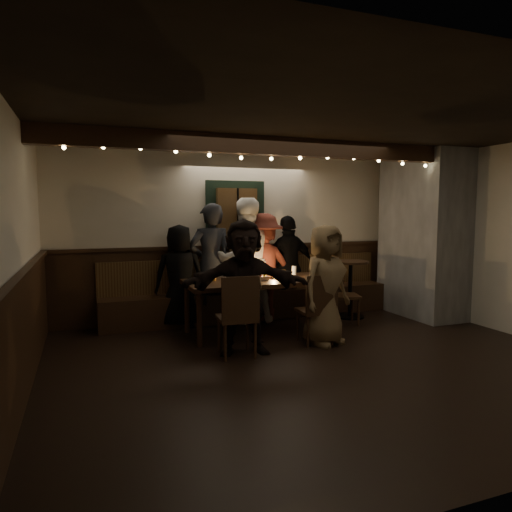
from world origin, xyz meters
name	(u,v)px	position (x,y,z in m)	size (l,w,h in m)	color
room	(339,253)	(1.07, 1.42, 1.07)	(6.02, 5.01, 2.62)	black
dining_table	(261,284)	(-0.17, 1.40, 0.68)	(2.08, 0.89, 0.90)	black
chair_near_left	(238,312)	(-0.81, 0.47, 0.54)	(0.47, 0.47, 0.96)	black
chair_near_right	(318,305)	(0.28, 0.60, 0.51)	(0.43, 0.43, 0.90)	black
chair_end	(339,290)	(1.09, 1.44, 0.51)	(0.51, 0.51, 0.91)	black
high_top	(350,282)	(1.48, 1.75, 0.57)	(0.57, 0.57, 0.90)	black
person_a	(180,276)	(-1.16, 2.11, 0.74)	(0.73, 0.47, 1.49)	black
person_b	(211,264)	(-0.69, 2.11, 0.90)	(0.65, 0.43, 1.79)	#202228
person_c	(245,261)	(-0.19, 2.04, 0.94)	(0.91, 0.71, 1.88)	white
person_d	(263,267)	(0.12, 2.07, 0.82)	(1.06, 0.61, 1.65)	#5D241C
person_e	(289,266)	(0.59, 2.16, 0.80)	(0.94, 0.39, 1.61)	black
person_f	(244,287)	(-0.69, 0.63, 0.80)	(1.48, 0.47, 1.60)	black
person_g	(325,285)	(0.39, 0.61, 0.76)	(0.74, 0.48, 1.52)	brown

